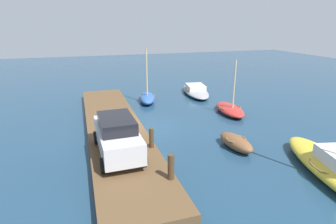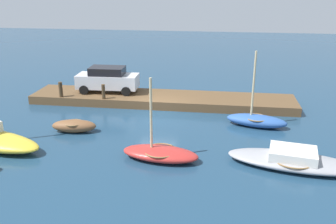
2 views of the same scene
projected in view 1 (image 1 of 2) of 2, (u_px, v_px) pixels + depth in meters
The scene contains 10 objects.
ground_plane at pixel (148, 130), 17.32m from camera, with size 84.00×84.00×0.00m, color navy.
dock_platform at pixel (115, 129), 16.63m from camera, with size 18.16×3.18×0.58m, color brown.
rowboat_red at pixel (230, 109), 20.28m from camera, with size 3.84×1.95×3.98m.
rowboat_blue at pixel (147, 97), 23.21m from camera, with size 3.66×1.94×4.43m.
dinghy_brown at pixel (236, 142), 14.63m from camera, with size 2.58×1.25×0.71m.
sailboat_yellow at pixel (336, 169), 11.74m from camera, with size 7.27×3.58×6.10m.
motorboat_grey at pixel (195, 90), 25.78m from camera, with size 6.16×2.96×0.88m.
mooring_post_west at pixel (151, 138), 13.38m from camera, with size 0.23×0.23×0.98m, color #47331E.
mooring_post_mid_west at pixel (171, 167), 10.65m from camera, with size 0.26×0.26×1.04m, color #47331E.
parked_car at pixel (117, 135), 12.59m from camera, with size 4.32×2.00×1.80m.
Camera 1 is at (15.74, -3.69, 6.42)m, focal length 29.51 mm.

